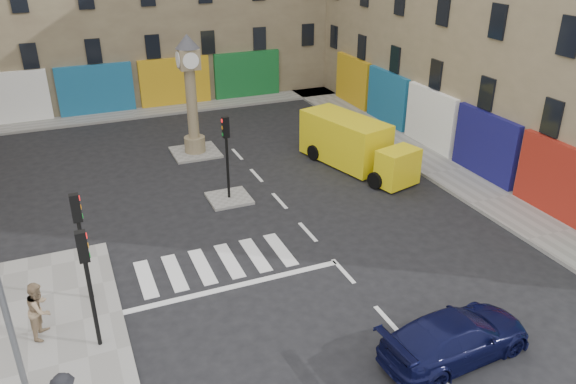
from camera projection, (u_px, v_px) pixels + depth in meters
ground at (357, 287)px, 18.90m from camera, size 120.00×120.00×0.00m
sidewalk_right at (408, 149)px, 30.21m from camera, size 2.60×30.00×0.15m
sidewalk_far at (133, 113)px, 35.93m from camera, size 32.00×2.40×0.15m
island_near at (229, 198)px, 24.83m from camera, size 1.80×1.80×0.12m
island_far at (195, 152)px, 29.82m from camera, size 2.40×2.40×0.12m
traffic_light_left_near at (87, 272)px, 15.04m from camera, size 0.28×0.22×3.70m
traffic_light_left_far at (80, 231)px, 17.04m from camera, size 0.28×0.22×3.70m
traffic_light_island at (227, 145)px, 23.73m from camera, size 0.28×0.22×3.70m
clock_pillar at (191, 88)px, 28.30m from camera, size 1.20×1.20×6.10m
navy_sedan at (456, 336)px, 15.62m from camera, size 4.75×2.25×1.34m
yellow_van at (354, 144)px, 27.73m from camera, size 3.57×6.87×2.40m
pedestrian_tan at (40, 309)px, 16.12m from camera, size 0.92×1.04×1.78m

